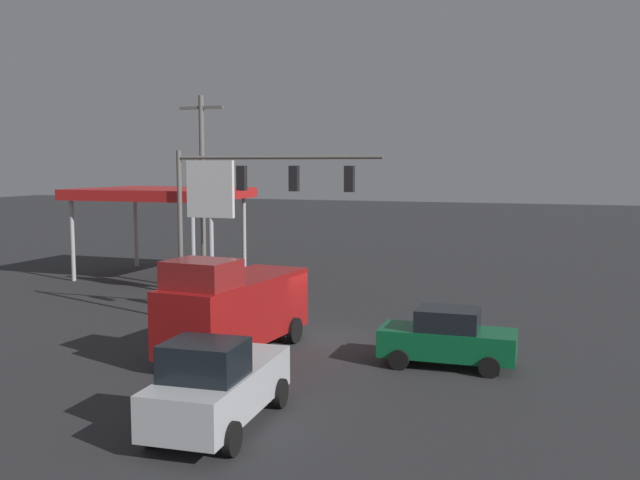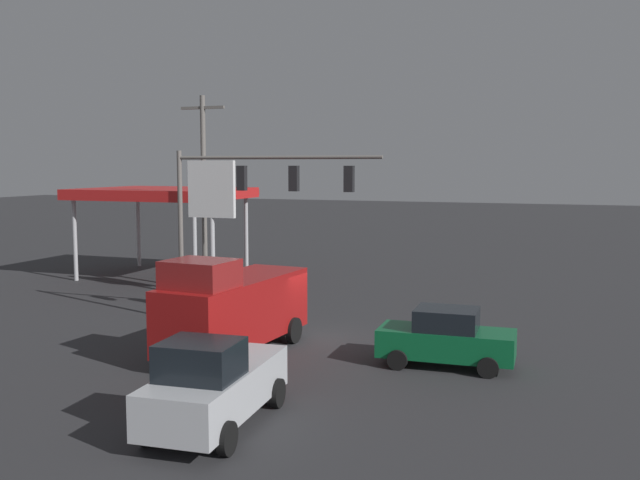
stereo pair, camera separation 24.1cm
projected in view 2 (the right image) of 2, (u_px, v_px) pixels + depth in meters
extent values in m
plane|color=#2D2D30|center=(302.00, 338.00, 27.30)|extent=(200.00, 200.00, 0.00)
cylinder|color=slate|center=(181.00, 237.00, 29.90)|extent=(0.20, 0.20, 7.19)
cylinder|color=slate|center=(275.00, 157.00, 28.05)|extent=(8.73, 0.14, 0.14)
cube|color=black|center=(242.00, 178.00, 28.64)|extent=(0.36, 0.28, 1.00)
sphere|color=#FF4141|center=(244.00, 171.00, 28.78)|extent=(0.22, 0.22, 0.22)
sphere|color=#392305|center=(244.00, 178.00, 28.81)|extent=(0.22, 0.22, 0.22)
sphere|color=black|center=(244.00, 185.00, 28.85)|extent=(0.22, 0.22, 0.22)
cube|color=black|center=(294.00, 178.00, 27.86)|extent=(0.36, 0.28, 1.00)
sphere|color=#FF4141|center=(296.00, 171.00, 28.00)|extent=(0.22, 0.22, 0.22)
sphere|color=#392305|center=(296.00, 178.00, 28.03)|extent=(0.22, 0.22, 0.22)
sphere|color=black|center=(296.00, 186.00, 28.07)|extent=(0.22, 0.22, 0.22)
cube|color=black|center=(349.00, 179.00, 27.08)|extent=(0.36, 0.28, 1.00)
sphere|color=#FF4141|center=(351.00, 171.00, 27.22)|extent=(0.22, 0.22, 0.22)
sphere|color=#392305|center=(351.00, 179.00, 27.25)|extent=(0.22, 0.22, 0.22)
sphere|color=black|center=(351.00, 187.00, 27.29)|extent=(0.22, 0.22, 0.22)
cylinder|color=slate|center=(204.00, 196.00, 35.85)|extent=(0.26, 0.26, 10.02)
cube|color=slate|center=(202.00, 108.00, 35.39)|extent=(2.40, 0.14, 0.14)
cube|color=red|center=(163.00, 193.00, 41.78)|extent=(8.97, 7.40, 0.60)
cube|color=red|center=(195.00, 191.00, 45.25)|extent=(8.97, 0.06, 0.36)
cylinder|color=#B7B7BC|center=(246.00, 235.00, 43.62)|extent=(0.24, 0.24, 4.62)
cylinder|color=#B7B7BC|center=(139.00, 231.00, 46.29)|extent=(0.24, 0.24, 4.62)
cylinder|color=#B7B7BC|center=(195.00, 246.00, 37.83)|extent=(0.24, 0.24, 4.62)
cylinder|color=#B7B7BC|center=(75.00, 240.00, 40.50)|extent=(0.24, 0.24, 4.62)
cylinder|color=#B7B7BC|center=(212.00, 230.00, 34.79)|extent=(0.24, 0.24, 6.80)
cube|color=white|center=(212.00, 189.00, 34.58)|extent=(2.48, 0.24, 2.77)
cube|color=black|center=(213.00, 189.00, 34.70)|extent=(1.74, 0.04, 0.97)
cube|color=silver|center=(217.00, 389.00, 18.06)|extent=(2.35, 5.32, 1.10)
cube|color=black|center=(200.00, 360.00, 17.10)|extent=(1.94, 1.72, 0.90)
cylinder|color=black|center=(227.00, 438.00, 16.22)|extent=(0.27, 0.81, 0.80)
cylinder|color=black|center=(147.00, 429.00, 16.79)|extent=(0.27, 0.81, 0.80)
cylinder|color=black|center=(277.00, 393.00, 19.44)|extent=(0.27, 0.81, 0.80)
cylinder|color=black|center=(209.00, 386.00, 20.02)|extent=(0.27, 0.81, 0.80)
cube|color=maroon|center=(235.00, 310.00, 24.82)|extent=(2.82, 6.96, 2.20)
cube|color=maroon|center=(200.00, 274.00, 22.76)|extent=(2.25, 1.96, 0.90)
cylinder|color=black|center=(231.00, 360.00, 22.45)|extent=(0.29, 0.97, 0.96)
cylinder|color=black|center=(170.00, 352.00, 23.42)|extent=(0.29, 0.97, 0.96)
cylinder|color=black|center=(294.00, 330.00, 26.44)|extent=(0.29, 0.97, 0.96)
cylinder|color=black|center=(240.00, 324.00, 27.42)|extent=(0.29, 0.97, 0.96)
cube|color=#0C592D|center=(446.00, 343.00, 23.37)|extent=(4.46, 1.96, 0.90)
cube|color=black|center=(447.00, 319.00, 23.28)|extent=(2.06, 1.73, 0.70)
cylinder|color=black|center=(397.00, 360.00, 22.99)|extent=(0.67, 0.24, 0.66)
cylinder|color=black|center=(408.00, 346.00, 24.73)|extent=(0.67, 0.24, 0.66)
cylinder|color=black|center=(488.00, 368.00, 22.10)|extent=(0.67, 0.24, 0.66)
cylinder|color=black|center=(493.00, 353.00, 23.84)|extent=(0.67, 0.24, 0.66)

